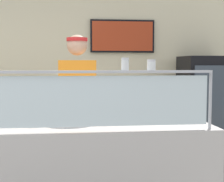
{
  "coord_description": "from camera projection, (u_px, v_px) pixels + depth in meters",
  "views": [
    {
      "loc": [
        0.72,
        -2.44,
        1.46
      ],
      "look_at": [
        1.04,
        0.41,
        1.23
      ],
      "focal_mm": 53.54,
      "sensor_mm": 36.0,
      "label": 1
    }
  ],
  "objects": [
    {
      "name": "pepper_flake_shaker",
      "position": [
        151.0,
        66.0,
        2.54
      ],
      "size": [
        0.07,
        0.07,
        0.08
      ],
      "color": "white",
      "rests_on": "sneeze_guard"
    },
    {
      "name": "shop_rear_unit",
      "position": [
        90.0,
        71.0,
        4.93
      ],
      "size": [
        6.28,
        0.13,
        2.7
      ],
      "color": "beige",
      "rests_on": "ground"
    },
    {
      "name": "serving_counter",
      "position": [
        101.0,
        178.0,
        2.9
      ],
      "size": [
        1.88,
        0.75,
        0.95
      ],
      "primitive_type": "cube",
      "color": "#BCB7B2",
      "rests_on": "ground"
    },
    {
      "name": "parmesan_shaker",
      "position": [
        125.0,
        65.0,
        2.52
      ],
      "size": [
        0.06,
        0.06,
        0.1
      ],
      "color": "white",
      "rests_on": "sneeze_guard"
    },
    {
      "name": "pizza_server",
      "position": [
        72.0,
        119.0,
        2.85
      ],
      "size": [
        0.13,
        0.29,
        0.01
      ],
      "primitive_type": "cube",
      "rotation": [
        0.0,
        0.0,
        0.2
      ],
      "color": "#ADAFB7",
      "rests_on": "pizza_tray"
    },
    {
      "name": "worker_figure",
      "position": [
        78.0,
        108.0,
        3.46
      ],
      "size": [
        0.41,
        0.5,
        1.76
      ],
      "color": "#23232D",
      "rests_on": "ground"
    },
    {
      "name": "drink_fridge",
      "position": [
        205.0,
        112.0,
        4.72
      ],
      "size": [
        0.66,
        0.65,
        1.57
      ],
      "color": "black",
      "rests_on": "ground"
    },
    {
      "name": "sneeze_guard",
      "position": [
        104.0,
        93.0,
        2.52
      ],
      "size": [
        1.71,
        0.06,
        0.46
      ],
      "color": "#B2B5BC",
      "rests_on": "serving_counter"
    },
    {
      "name": "pizza_tray",
      "position": [
        69.0,
        122.0,
        2.87
      ],
      "size": [
        0.46,
        0.46,
        0.04
      ],
      "color": "#9EA0A8",
      "rests_on": "serving_counter"
    }
  ]
}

